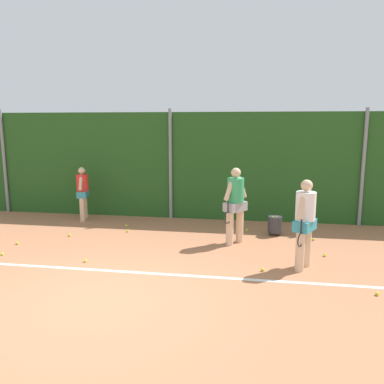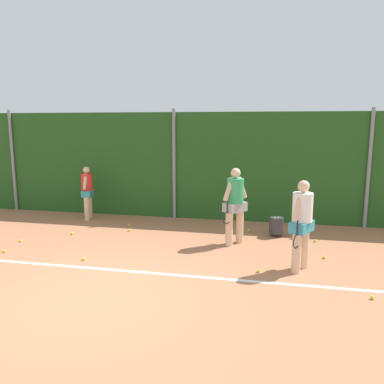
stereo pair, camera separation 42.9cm
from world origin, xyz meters
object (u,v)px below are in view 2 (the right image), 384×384
object	(u,v)px
tennis_ball_8	(20,241)
tennis_ball_0	(84,259)
player_backcourt_far	(87,190)
tennis_ball_2	(315,241)
tennis_ball_9	(72,234)
player_foreground_near	(302,221)
tennis_ball_6	(372,297)
tennis_ball_10	(129,230)
tennis_ball_11	(129,225)
tennis_ball_3	(258,271)
player_midcourt	(235,202)
tennis_ball_7	(249,231)
tennis_ball_5	(324,257)
tennis_ball_4	(4,251)
ball_hopper	(276,225)

from	to	relation	value
tennis_ball_8	tennis_ball_0	bearing A→B (deg)	-22.21
player_backcourt_far	tennis_ball_2	xyz separation A→B (m)	(6.56, -1.05, -0.87)
tennis_ball_8	tennis_ball_9	size ratio (longest dim) A/B	1.00
player_foreground_near	tennis_ball_6	bearing A→B (deg)	73.70
player_foreground_near	tennis_ball_10	size ratio (longest dim) A/B	27.42
tennis_ball_2	tennis_ball_10	bearing A→B (deg)	-179.77
player_backcourt_far	tennis_ball_11	bearing A→B (deg)	57.75
tennis_ball_3	tennis_ball_6	bearing A→B (deg)	-22.82
player_foreground_near	tennis_ball_6	world-z (taller)	player_foreground_near
tennis_ball_9	player_foreground_near	bearing A→B (deg)	-13.24
player_midcourt	tennis_ball_10	xyz separation A→B (m)	(-2.89, 0.53, -1.01)
tennis_ball_6	player_backcourt_far	bearing A→B (deg)	150.10
tennis_ball_7	tennis_ball_10	size ratio (longest dim) A/B	1.00
tennis_ball_5	tennis_ball_4	bearing A→B (deg)	-171.52
player_backcourt_far	tennis_ball_0	bearing A→B (deg)	13.01
player_backcourt_far	tennis_ball_7	xyz separation A→B (m)	(4.90, -0.46, -0.87)
tennis_ball_0	tennis_ball_10	size ratio (longest dim) A/B	1.00
player_foreground_near	player_midcourt	distance (m)	2.02
tennis_ball_5	tennis_ball_9	bearing A→B (deg)	174.98
player_foreground_near	tennis_ball_7	bearing A→B (deg)	-127.37
tennis_ball_11	tennis_ball_2	bearing A→B (deg)	-5.57
tennis_ball_3	tennis_ball_10	distance (m)	4.19
player_backcourt_far	tennis_ball_4	world-z (taller)	player_backcourt_far
player_foreground_near	tennis_ball_4	xyz separation A→B (m)	(-6.49, -0.26, -0.98)
player_backcourt_far	tennis_ball_7	bearing A→B (deg)	72.72
tennis_ball_3	tennis_ball_4	size ratio (longest dim) A/B	1.00
tennis_ball_2	tennis_ball_5	bearing A→B (deg)	-86.60
ball_hopper	tennis_ball_6	world-z (taller)	ball_hopper
tennis_ball_7	tennis_ball_10	world-z (taller)	same
tennis_ball_2	tennis_ball_6	xyz separation A→B (m)	(0.61, -3.07, 0.00)
tennis_ball_3	tennis_ball_9	xyz separation A→B (m)	(-4.89, 1.63, 0.00)
player_midcourt	tennis_ball_2	bearing A→B (deg)	144.57
tennis_ball_3	tennis_ball_6	size ratio (longest dim) A/B	1.00
player_foreground_near	tennis_ball_10	world-z (taller)	player_foreground_near
tennis_ball_7	tennis_ball_10	xyz separation A→B (m)	(-3.17, -0.61, 0.00)
ball_hopper	tennis_ball_10	bearing A→B (deg)	-175.02
tennis_ball_0	tennis_ball_5	size ratio (longest dim) A/B	1.00
tennis_ball_3	tennis_ball_5	distance (m)	1.74
player_backcourt_far	tennis_ball_8	xyz separation A→B (m)	(-0.56, -2.52, -0.87)
tennis_ball_4	tennis_ball_8	size ratio (longest dim) A/B	1.00
player_foreground_near	tennis_ball_7	xyz separation A→B (m)	(-1.16, 2.57, -0.98)
tennis_ball_5	tennis_ball_3	bearing A→B (deg)	-141.70
ball_hopper	tennis_ball_0	size ratio (longest dim) A/B	7.78
player_backcourt_far	tennis_ball_5	distance (m)	7.05
player_midcourt	ball_hopper	distance (m)	1.52
tennis_ball_3	tennis_ball_10	world-z (taller)	same
player_foreground_near	tennis_ball_3	bearing A→B (deg)	-41.71
tennis_ball_7	tennis_ball_6	bearing A→B (deg)	-58.19
tennis_ball_4	tennis_ball_10	bearing A→B (deg)	45.86
player_foreground_near	tennis_ball_0	size ratio (longest dim) A/B	27.42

